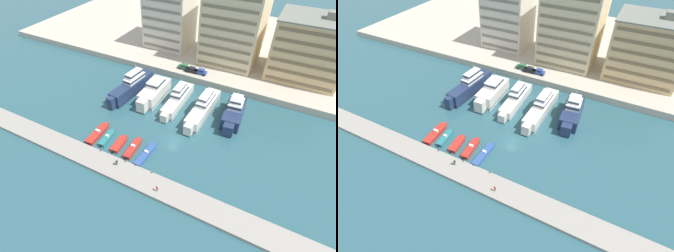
{
  "view_description": "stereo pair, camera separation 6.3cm",
  "coord_description": "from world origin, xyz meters",
  "views": [
    {
      "loc": [
        20.72,
        -42.49,
        47.15
      ],
      "look_at": [
        -2.52,
        2.12,
        2.5
      ],
      "focal_mm": 28.0,
      "sensor_mm": 36.0,
      "label": 1
    },
    {
      "loc": [
        20.78,
        -42.46,
        47.15
      ],
      "look_at": [
        -2.52,
        2.12,
        2.5
      ],
      "focal_mm": 28.0,
      "sensor_mm": 36.0,
      "label": 2
    }
  ],
  "objects": [
    {
      "name": "ground_plane",
      "position": [
        0.0,
        0.0,
        0.0
      ],
      "size": [
        400.0,
        400.0,
        0.0
      ],
      "primitive_type": "plane",
      "color": "#2D5B66"
    },
    {
      "name": "yacht_ivory_left",
      "position": [
        -13.43,
        13.96,
        2.41
      ],
      "size": [
        5.27,
        16.05,
        7.58
      ],
      "color": "silver",
      "rests_on": "ground"
    },
    {
      "name": "car_blue_mid_left",
      "position": [
        -5.11,
        30.67,
        3.13
      ],
      "size": [
        4.1,
        1.92,
        1.8
      ],
      "color": "#28428E",
      "rests_on": "quay_promenade"
    },
    {
      "name": "yacht_navy_center",
      "position": [
        10.82,
        15.61,
        2.39
      ],
      "size": [
        5.96,
        15.57,
        8.3
      ],
      "color": "navy",
      "rests_on": "ground"
    },
    {
      "name": "pedestrian_near_edge",
      "position": [
        3.99,
        -15.33,
        1.72
      ],
      "size": [
        0.58,
        0.38,
        1.62
      ],
      "color": "#7A6B56",
      "rests_on": "pier_dock"
    },
    {
      "name": "apartment_block_far_left",
      "position": [
        -24.92,
        48.35,
        12.31
      ],
      "size": [
        16.69,
        17.77,
        22.21
      ],
      "color": "silver",
      "rests_on": "quay_promenade"
    },
    {
      "name": "motorboat_blue_center",
      "position": [
        -3.64,
        -7.42,
        0.47
      ],
      "size": [
        1.99,
        8.62,
        1.32
      ],
      "color": "#33569E",
      "rests_on": "ground"
    },
    {
      "name": "motorboat_teal_left",
      "position": [
        -15.24,
        -7.22,
        0.49
      ],
      "size": [
        2.17,
        6.45,
        1.33
      ],
      "color": "teal",
      "rests_on": "ground"
    },
    {
      "name": "car_green_far_left",
      "position": [
        -11.46,
        31.14,
        3.13
      ],
      "size": [
        4.12,
        1.96,
        1.8
      ],
      "color": "#2D6642",
      "rests_on": "quay_promenade"
    },
    {
      "name": "quay_promenade",
      "position": [
        0.0,
        62.69,
        1.08
      ],
      "size": [
        180.0,
        70.0,
        2.15
      ],
      "primitive_type": "cube",
      "color": "beige",
      "rests_on": "ground"
    },
    {
      "name": "yacht_ivory_center_left",
      "position": [
        2.51,
        13.82,
        2.19
      ],
      "size": [
        4.23,
        20.49,
        7.75
      ],
      "color": "silver",
      "rests_on": "ground"
    },
    {
      "name": "motorboat_red_far_left",
      "position": [
        -18.47,
        -7.01,
        0.53
      ],
      "size": [
        2.66,
        8.78,
        1.54
      ],
      "color": "red",
      "rests_on": "ground"
    },
    {
      "name": "pedestrian_mid_deck",
      "position": [
        -7.54,
        -13.42,
        1.81
      ],
      "size": [
        0.27,
        0.68,
        1.75
      ],
      "color": "#4C515B",
      "rests_on": "pier_dock"
    },
    {
      "name": "motorboat_red_center_left",
      "position": [
        -7.4,
        -7.23,
        0.53
      ],
      "size": [
        2.34,
        7.44,
        1.46
      ],
      "color": "red",
      "rests_on": "ground"
    },
    {
      "name": "apartment_block_mid_left",
      "position": [
        24.17,
        44.65,
        11.68
      ],
      "size": [
        21.41,
        16.4,
        20.97
      ],
      "color": "#E0BC84",
      "rests_on": "quay_promenade"
    },
    {
      "name": "yacht_navy_far_left",
      "position": [
        -21.02,
        13.49,
        2.59
      ],
      "size": [
        5.46,
        20.44,
        8.75
      ],
      "color": "navy",
      "rests_on": "ground"
    },
    {
      "name": "pier_dock",
      "position": [
        0.0,
        -14.26,
        0.38
      ],
      "size": [
        120.0,
        5.53,
        0.77
      ],
      "primitive_type": "cube",
      "color": "#9E998E",
      "rests_on": "ground"
    },
    {
      "name": "bollard_east_mid",
      "position": [
        0.7,
        -11.75,
        1.09
      ],
      "size": [
        0.2,
        0.2,
        0.61
      ],
      "color": "#2D2D33",
      "rests_on": "pier_dock"
    },
    {
      "name": "bollard_west_mid",
      "position": [
        -6.44,
        -11.75,
        1.09
      ],
      "size": [
        0.2,
        0.2,
        0.61
      ],
      "color": "#2D2D33",
      "rests_on": "pier_dock"
    },
    {
      "name": "yacht_ivory_mid_left",
      "position": [
        -5.81,
        14.79,
        2.05
      ],
      "size": [
        4.2,
        19.02,
        7.53
      ],
      "color": "silver",
      "rests_on": "ground"
    },
    {
      "name": "apartment_block_left",
      "position": [
        0.0,
        45.19,
        14.74
      ],
      "size": [
        18.94,
        18.28,
        27.09
      ],
      "color": "beige",
      "rests_on": "quay_promenade"
    },
    {
      "name": "motorboat_red_mid_left",
      "position": [
        -11.25,
        -7.55,
        0.49
      ],
      "size": [
        2.56,
        6.28,
        0.99
      ],
      "color": "red",
      "rests_on": "ground"
    },
    {
      "name": "car_black_left",
      "position": [
        -8.33,
        30.45,
        3.13
      ],
      "size": [
        4.19,
        2.11,
        1.8
      ],
      "color": "black",
      "rests_on": "quay_promenade"
    },
    {
      "name": "bollard_west",
      "position": [
        -13.59,
        -11.75,
        1.09
      ],
      "size": [
        0.2,
        0.2,
        0.61
      ],
      "color": "#2D2D33",
      "rests_on": "pier_dock"
    }
  ]
}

